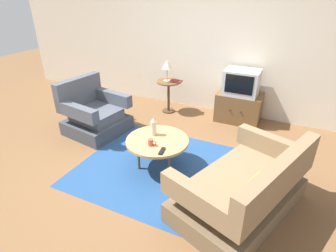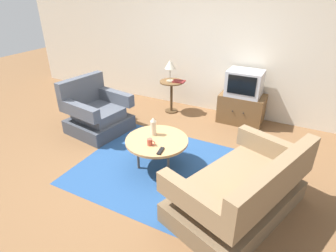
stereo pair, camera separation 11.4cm
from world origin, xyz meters
name	(u,v)px [view 1 (the left image)]	position (x,y,z in m)	size (l,w,h in m)	color
ground_plane	(150,163)	(0.00, 0.00, 0.00)	(16.00, 16.00, 0.00)	brown
back_wall	(206,41)	(0.00, 2.30, 1.35)	(9.00, 0.12, 2.70)	beige
area_rug	(158,167)	(0.15, -0.04, 0.00)	(2.12, 1.96, 0.00)	navy
armchair	(94,115)	(-1.35, 0.46, 0.31)	(1.01, 1.02, 0.91)	#3E424B
couch	(244,190)	(1.40, -0.36, 0.29)	(1.40, 1.77, 0.85)	brown
coffee_table	(157,142)	(0.15, -0.04, 0.42)	(0.85, 0.85, 0.45)	tan
side_table	(169,90)	(-0.54, 1.76, 0.46)	(0.46, 0.46, 0.64)	brown
tv_stand	(239,107)	(0.82, 1.95, 0.27)	(0.80, 0.52, 0.54)	brown
television	(242,82)	(0.82, 1.93, 0.76)	(0.60, 0.46, 0.45)	#B7B7BC
table_lamp	(167,65)	(-0.56, 1.74, 0.95)	(0.20, 0.20, 0.42)	#9E937A
vase	(154,127)	(0.04, 0.06, 0.58)	(0.08, 0.08, 0.26)	beige
mug	(151,142)	(0.14, -0.21, 0.50)	(0.12, 0.07, 0.09)	#B74C3D
tv_remote_dark	(162,151)	(0.34, -0.28, 0.46)	(0.07, 0.17, 0.02)	black
book	(176,81)	(-0.40, 1.79, 0.65)	(0.25, 0.20, 0.03)	maroon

